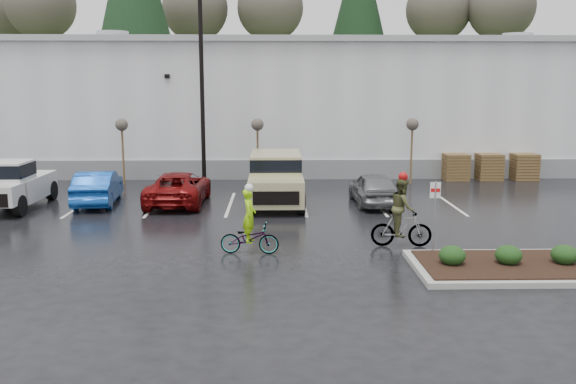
{
  "coord_description": "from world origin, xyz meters",
  "views": [
    {
      "loc": [
        -0.68,
        -16.41,
        4.92
      ],
      "look_at": [
        -0.24,
        3.58,
        1.3
      ],
      "focal_mm": 38.0,
      "sensor_mm": 36.0,
      "label": 1
    }
  ],
  "objects_px": {
    "car_red": "(179,188)",
    "cyclist_hivis": "(250,232)",
    "sapling_mid": "(257,128)",
    "pickup_white": "(14,183)",
    "lamppost": "(201,65)",
    "pallet_stack_a": "(455,167)",
    "sapling_west": "(122,128)",
    "car_grey": "(374,188)",
    "pallet_stack_c": "(524,167)",
    "suv_tan": "(276,180)",
    "pallet_stack_b": "(489,167)",
    "cyclist_olive": "(402,220)",
    "sapling_east": "(412,128)",
    "fire_lane_sign": "(435,209)",
    "car_blue": "(98,187)"
  },
  "relations": [
    {
      "from": "sapling_mid",
      "to": "pallet_stack_b",
      "type": "xyz_separation_m",
      "value": [
        11.7,
        1.0,
        -2.05
      ]
    },
    {
      "from": "sapling_west",
      "to": "car_red",
      "type": "distance_m",
      "value": 6.26
    },
    {
      "from": "cyclist_hivis",
      "to": "car_blue",
      "type": "bearing_deg",
      "value": 46.03
    },
    {
      "from": "pallet_stack_a",
      "to": "pallet_stack_c",
      "type": "height_order",
      "value": "same"
    },
    {
      "from": "car_grey",
      "to": "pallet_stack_a",
      "type": "bearing_deg",
      "value": -131.92
    },
    {
      "from": "pickup_white",
      "to": "car_red",
      "type": "xyz_separation_m",
      "value": [
        6.43,
        0.49,
        -0.32
      ]
    },
    {
      "from": "fire_lane_sign",
      "to": "car_blue",
      "type": "relative_size",
      "value": 0.52
    },
    {
      "from": "car_blue",
      "to": "car_grey",
      "type": "xyz_separation_m",
      "value": [
        11.23,
        -0.36,
        -0.02
      ]
    },
    {
      "from": "suv_tan",
      "to": "cyclist_olive",
      "type": "height_order",
      "value": "cyclist_olive"
    },
    {
      "from": "car_grey",
      "to": "cyclist_olive",
      "type": "xyz_separation_m",
      "value": [
        -0.19,
        -6.44,
        0.17
      ]
    },
    {
      "from": "pickup_white",
      "to": "cyclist_hivis",
      "type": "xyz_separation_m",
      "value": [
        9.62,
        -6.93,
        -0.33
      ]
    },
    {
      "from": "cyclist_hivis",
      "to": "pallet_stack_c",
      "type": "bearing_deg",
      "value": -40.27
    },
    {
      "from": "pallet_stack_c",
      "to": "car_red",
      "type": "relative_size",
      "value": 0.28
    },
    {
      "from": "sapling_mid",
      "to": "pickup_white",
      "type": "height_order",
      "value": "sapling_mid"
    },
    {
      "from": "sapling_mid",
      "to": "pickup_white",
      "type": "distance_m",
      "value": 11.06
    },
    {
      "from": "sapling_mid",
      "to": "pallet_stack_c",
      "type": "bearing_deg",
      "value": 4.24
    },
    {
      "from": "pallet_stack_b",
      "to": "cyclist_hivis",
      "type": "xyz_separation_m",
      "value": [
        -11.62,
        -13.26,
        -0.03
      ]
    },
    {
      "from": "pallet_stack_a",
      "to": "pallet_stack_c",
      "type": "relative_size",
      "value": 1.0
    },
    {
      "from": "sapling_east",
      "to": "cyclist_olive",
      "type": "height_order",
      "value": "sapling_east"
    },
    {
      "from": "car_red",
      "to": "lamppost",
      "type": "bearing_deg",
      "value": -97.67
    },
    {
      "from": "cyclist_olive",
      "to": "pallet_stack_b",
      "type": "bearing_deg",
      "value": -24.92
    },
    {
      "from": "sapling_mid",
      "to": "car_grey",
      "type": "height_order",
      "value": "sapling_mid"
    },
    {
      "from": "sapling_west",
      "to": "suv_tan",
      "type": "height_order",
      "value": "sapling_west"
    },
    {
      "from": "suv_tan",
      "to": "sapling_mid",
      "type": "bearing_deg",
      "value": 99.61
    },
    {
      "from": "pallet_stack_a",
      "to": "pallet_stack_b",
      "type": "distance_m",
      "value": 1.7
    },
    {
      "from": "sapling_mid",
      "to": "pallet_stack_b",
      "type": "relative_size",
      "value": 2.37
    },
    {
      "from": "lamppost",
      "to": "pallet_stack_a",
      "type": "bearing_deg",
      "value": 9.09
    },
    {
      "from": "car_blue",
      "to": "suv_tan",
      "type": "xyz_separation_m",
      "value": [
        7.26,
        -0.32,
        0.34
      ]
    },
    {
      "from": "suv_tan",
      "to": "cyclist_hivis",
      "type": "xyz_separation_m",
      "value": [
        -0.78,
        -7.14,
        -0.38
      ]
    },
    {
      "from": "sapling_mid",
      "to": "cyclist_olive",
      "type": "bearing_deg",
      "value": -68.17
    },
    {
      "from": "sapling_east",
      "to": "fire_lane_sign",
      "type": "relative_size",
      "value": 1.45
    },
    {
      "from": "sapling_mid",
      "to": "pallet_stack_c",
      "type": "distance_m",
      "value": 13.69
    },
    {
      "from": "lamppost",
      "to": "sapling_west",
      "type": "bearing_deg",
      "value": 165.96
    },
    {
      "from": "pallet_stack_b",
      "to": "car_grey",
      "type": "bearing_deg",
      "value": -138.16
    },
    {
      "from": "car_blue",
      "to": "suv_tan",
      "type": "height_order",
      "value": "suv_tan"
    },
    {
      "from": "car_red",
      "to": "cyclist_hivis",
      "type": "xyz_separation_m",
      "value": [
        3.19,
        -7.42,
        -0.01
      ]
    },
    {
      "from": "sapling_east",
      "to": "sapling_mid",
      "type": "bearing_deg",
      "value": 180.0
    },
    {
      "from": "sapling_east",
      "to": "fire_lane_sign",
      "type": "bearing_deg",
      "value": -99.75
    },
    {
      "from": "sapling_west",
      "to": "pallet_stack_c",
      "type": "distance_m",
      "value": 20.13
    },
    {
      "from": "pallet_stack_a",
      "to": "sapling_mid",
      "type": "bearing_deg",
      "value": -174.29
    },
    {
      "from": "sapling_mid",
      "to": "pallet_stack_a",
      "type": "height_order",
      "value": "sapling_mid"
    },
    {
      "from": "pickup_white",
      "to": "suv_tan",
      "type": "height_order",
      "value": "suv_tan"
    },
    {
      "from": "sapling_west",
      "to": "car_blue",
      "type": "relative_size",
      "value": 0.76
    },
    {
      "from": "sapling_west",
      "to": "car_red",
      "type": "bearing_deg",
      "value": -54.94
    },
    {
      "from": "lamppost",
      "to": "sapling_east",
      "type": "relative_size",
      "value": 2.88
    },
    {
      "from": "suv_tan",
      "to": "lamppost",
      "type": "bearing_deg",
      "value": 129.29
    },
    {
      "from": "sapling_east",
      "to": "fire_lane_sign",
      "type": "height_order",
      "value": "sapling_east"
    },
    {
      "from": "pallet_stack_b",
      "to": "car_red",
      "type": "distance_m",
      "value": 15.92
    },
    {
      "from": "pallet_stack_a",
      "to": "fire_lane_sign",
      "type": "relative_size",
      "value": 0.61
    },
    {
      "from": "cyclist_olive",
      "to": "lamppost",
      "type": "bearing_deg",
      "value": 38.34
    }
  ]
}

